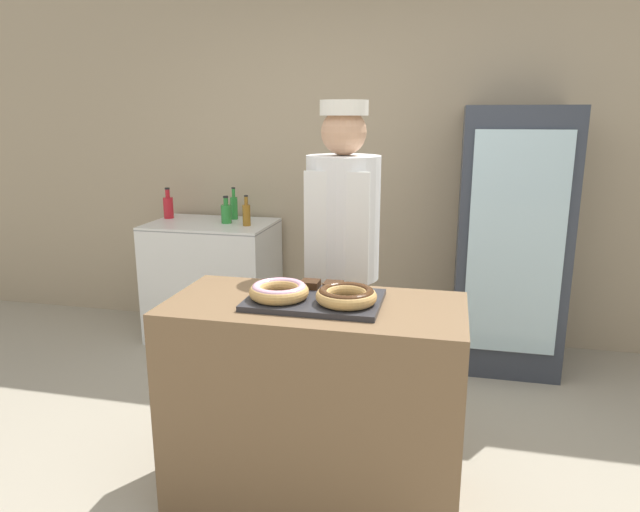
% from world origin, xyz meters
% --- Properties ---
extents(ground_plane, '(14.00, 14.00, 0.00)m').
position_xyz_m(ground_plane, '(0.00, 0.00, 0.00)').
color(ground_plane, '#A89E89').
extents(wall_back, '(8.00, 0.06, 2.70)m').
position_xyz_m(wall_back, '(0.00, 2.13, 1.35)').
color(wall_back, tan).
rests_on(wall_back, ground_plane).
extents(display_counter, '(1.26, 0.60, 0.93)m').
position_xyz_m(display_counter, '(0.00, 0.00, 0.47)').
color(display_counter, brown).
rests_on(display_counter, ground_plane).
extents(serving_tray, '(0.56, 0.37, 0.02)m').
position_xyz_m(serving_tray, '(0.00, 0.00, 0.94)').
color(serving_tray, '#2D2D33').
rests_on(serving_tray, display_counter).
extents(donut_light_glaze, '(0.25, 0.25, 0.06)m').
position_xyz_m(donut_light_glaze, '(-0.14, -0.04, 0.99)').
color(donut_light_glaze, tan).
rests_on(donut_light_glaze, serving_tray).
extents(donut_chocolate_glaze, '(0.25, 0.25, 0.06)m').
position_xyz_m(donut_chocolate_glaze, '(0.14, -0.04, 0.99)').
color(donut_chocolate_glaze, tan).
rests_on(donut_chocolate_glaze, serving_tray).
extents(brownie_back_left, '(0.08, 0.08, 0.03)m').
position_xyz_m(brownie_back_left, '(-0.05, 0.13, 0.97)').
color(brownie_back_left, '#382111').
rests_on(brownie_back_left, serving_tray).
extents(brownie_back_right, '(0.08, 0.08, 0.03)m').
position_xyz_m(brownie_back_right, '(0.05, 0.13, 0.97)').
color(brownie_back_right, '#382111').
rests_on(brownie_back_right, serving_tray).
extents(baker_person, '(0.38, 0.38, 1.78)m').
position_xyz_m(baker_person, '(-0.01, 0.66, 0.94)').
color(baker_person, '#4C4C51').
rests_on(baker_person, ground_plane).
extents(beverage_fridge, '(0.70, 0.67, 1.76)m').
position_xyz_m(beverage_fridge, '(0.95, 1.74, 0.88)').
color(beverage_fridge, '#333842').
rests_on(beverage_fridge, ground_plane).
extents(chest_freezer, '(0.93, 0.64, 0.91)m').
position_xyz_m(chest_freezer, '(-1.23, 1.75, 0.46)').
color(chest_freezer, white).
rests_on(chest_freezer, ground_plane).
extents(bottle_green, '(0.08, 0.08, 0.21)m').
position_xyz_m(bottle_green, '(-1.11, 1.75, 0.99)').
color(bottle_green, '#2D8C38').
rests_on(bottle_green, chest_freezer).
extents(bottle_amber, '(0.06, 0.06, 0.23)m').
position_xyz_m(bottle_amber, '(-0.92, 1.69, 1.00)').
color(bottle_amber, '#99661E').
rests_on(bottle_amber, chest_freezer).
extents(bottle_green_b, '(0.06, 0.06, 0.25)m').
position_xyz_m(bottle_green_b, '(-1.11, 1.93, 1.01)').
color(bottle_green_b, '#2D8C38').
rests_on(bottle_green_b, chest_freezer).
extents(bottle_red, '(0.08, 0.08, 0.24)m').
position_xyz_m(bottle_red, '(-1.64, 1.85, 1.00)').
color(bottle_red, red).
rests_on(bottle_red, chest_freezer).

